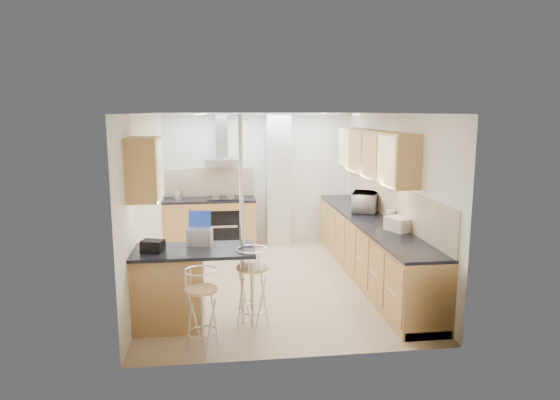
{
  "coord_description": "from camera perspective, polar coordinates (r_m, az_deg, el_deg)",
  "views": [
    {
      "loc": [
        -0.81,
        -7.16,
        2.53
      ],
      "look_at": [
        0.13,
        0.2,
        1.21
      ],
      "focal_mm": 32.0,
      "sensor_mm": 36.0,
      "label": 1
    }
  ],
  "objects": [
    {
      "name": "laptop",
      "position": [
        6.1,
        -9.14,
        -4.15
      ],
      "size": [
        0.32,
        0.26,
        0.2
      ],
      "primitive_type": "cube",
      "rotation": [
        0.0,
        0.0,
        -0.15
      ],
      "color": "#ABADB3",
      "rests_on": "peninsula"
    },
    {
      "name": "back_counter",
      "position": [
        9.49,
        -7.99,
        -2.58
      ],
      "size": [
        1.7,
        0.63,
        0.92
      ],
      "color": "#C1834D",
      "rests_on": "ground"
    },
    {
      "name": "bar_stool_end",
      "position": [
        5.95,
        -3.18,
        -9.97
      ],
      "size": [
        0.49,
        0.49,
        0.97
      ],
      "primitive_type": null,
      "rotation": [
        0.0,
        0.0,
        1.29
      ],
      "color": "#DAB575",
      "rests_on": "ground"
    },
    {
      "name": "bar_stool_near",
      "position": [
        5.47,
        -8.91,
        -12.3
      ],
      "size": [
        0.44,
        0.44,
        0.91
      ],
      "primitive_type": null,
      "rotation": [
        0.0,
        0.0,
        -0.22
      ],
      "color": "#DAB575",
      "rests_on": "ground"
    },
    {
      "name": "jar_b",
      "position": [
        8.08,
        8.77,
        -0.99
      ],
      "size": [
        0.14,
        0.14,
        0.14
      ],
      "primitive_type": "cylinder",
      "rotation": [
        0.0,
        0.0,
        -0.31
      ],
      "color": "silver",
      "rests_on": "right_counter"
    },
    {
      "name": "peninsula",
      "position": [
        6.07,
        -10.0,
        -9.81
      ],
      "size": [
        1.47,
        0.72,
        0.94
      ],
      "color": "#C1834D",
      "rests_on": "ground"
    },
    {
      "name": "jar_d",
      "position": [
        7.12,
        12.13,
        -2.66
      ],
      "size": [
        0.12,
        0.12,
        0.13
      ],
      "primitive_type": "cylinder",
      "rotation": [
        0.0,
        0.0,
        0.21
      ],
      "color": "silver",
      "rests_on": "right_counter"
    },
    {
      "name": "room_shell",
      "position": [
        7.68,
        1.24,
        2.73
      ],
      "size": [
        3.64,
        4.84,
        2.51
      ],
      "color": "white",
      "rests_on": "ground"
    },
    {
      "name": "right_counter",
      "position": [
        7.8,
        10.24,
        -5.42
      ],
      "size": [
        0.63,
        4.4,
        0.92
      ],
      "color": "#C1834D",
      "rests_on": "ground"
    },
    {
      "name": "microwave",
      "position": [
        8.2,
        9.7,
        -0.22
      ],
      "size": [
        0.57,
        0.67,
        0.31
      ],
      "primitive_type": "imported",
      "rotation": [
        0.0,
        0.0,
        1.18
      ],
      "color": "silver",
      "rests_on": "right_counter"
    },
    {
      "name": "jar_c",
      "position": [
        7.43,
        12.54,
        -1.86
      ],
      "size": [
        0.18,
        0.18,
        0.19
      ],
      "primitive_type": "cylinder",
      "rotation": [
        0.0,
        0.0,
        0.37
      ],
      "color": "#C1B49A",
      "rests_on": "right_counter"
    },
    {
      "name": "bread_bin",
      "position": [
        7.0,
        13.48,
        -2.69
      ],
      "size": [
        0.39,
        0.43,
        0.18
      ],
      "primitive_type": "cube",
      "rotation": [
        0.0,
        0.0,
        0.43
      ],
      "color": "silver",
      "rests_on": "right_counter"
    },
    {
      "name": "jar_a",
      "position": [
        8.58,
        9.43,
        -0.15
      ],
      "size": [
        0.14,
        0.14,
        0.2
      ],
      "primitive_type": "cylinder",
      "rotation": [
        0.0,
        0.0,
        0.14
      ],
      "color": "silver",
      "rests_on": "right_counter"
    },
    {
      "name": "bag",
      "position": [
        5.92,
        -14.34,
        -5.1
      ],
      "size": [
        0.29,
        0.24,
        0.13
      ],
      "primitive_type": "cube",
      "rotation": [
        0.0,
        0.0,
        -0.3
      ],
      "color": "black",
      "rests_on": "peninsula"
    },
    {
      "name": "kettle",
      "position": [
        9.39,
        -11.54,
        0.69
      ],
      "size": [
        0.16,
        0.16,
        0.21
      ],
      "primitive_type": "cylinder",
      "color": "#BBBDC1",
      "rests_on": "back_counter"
    },
    {
      "name": "ground",
      "position": [
        7.63,
        -0.82,
        -9.23
      ],
      "size": [
        4.8,
        4.8,
        0.0
      ],
      "primitive_type": "plane",
      "color": "beige",
      "rests_on": "ground"
    }
  ]
}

